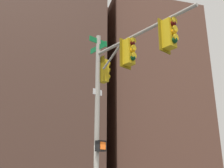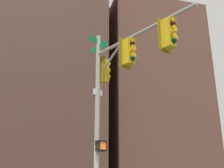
{
  "view_description": "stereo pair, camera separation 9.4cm",
  "coord_description": "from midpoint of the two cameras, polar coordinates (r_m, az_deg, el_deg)",
  "views": [
    {
      "loc": [
        -2.24,
        -10.09,
        1.46
      ],
      "look_at": [
        0.42,
        -0.41,
        4.76
      ],
      "focal_mm": 43.68,
      "sensor_mm": 36.0,
      "label": 1
    },
    {
      "loc": [
        -2.15,
        -10.11,
        1.46
      ],
      "look_at": [
        0.42,
        -0.41,
        4.76
      ],
      "focal_mm": 43.68,
      "sensor_mm": 36.0,
      "label": 2
    }
  ],
  "objects": [
    {
      "name": "building_brick_midblock",
      "position": [
        54.3,
        8.02,
        -1.7
      ],
      "size": [
        18.25,
        14.86,
        33.52
      ],
      "primitive_type": "cube",
      "color": "brown",
      "rests_on": "ground_plane"
    },
    {
      "name": "building_brick_nearside",
      "position": [
        50.56,
        -17.61,
        7.91
      ],
      "size": [
        24.31,
        20.12,
        46.02
      ],
      "primitive_type": "cube",
      "color": "#4C3328",
      "rests_on": "ground_plane"
    },
    {
      "name": "building_glass_tower",
      "position": [
        71.34,
        -17.84,
        6.91
      ],
      "size": [
        28.81,
        31.2,
        61.44
      ],
      "primitive_type": "cube",
      "color": "#9EC6C1",
      "rests_on": "ground_plane"
    },
    {
      "name": "signal_pole_assembly",
      "position": [
        10.46,
        1.13,
        1.6
      ],
      "size": [
        2.6,
        4.85,
        7.2
      ],
      "rotation": [
        0.0,
        0.0,
        5.17
      ],
      "color": "#9E998C",
      "rests_on": "ground_plane"
    },
    {
      "name": "building_brick_farside",
      "position": [
        57.54,
        -10.6,
        -1.87
      ],
      "size": [
        20.32,
        14.62,
        34.76
      ],
      "primitive_type": "cube",
      "color": "#4C3328",
      "rests_on": "ground_plane"
    }
  ]
}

